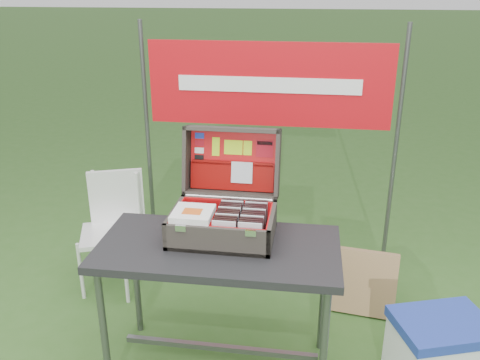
% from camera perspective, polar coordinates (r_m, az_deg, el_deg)
% --- Properties ---
extents(ground, '(80.00, 80.00, 0.00)m').
position_cam_1_polar(ground, '(2.95, 0.48, -19.39)').
color(ground, '#3B6429').
rests_on(ground, ground).
extents(table, '(1.18, 0.60, 0.73)m').
position_cam_1_polar(table, '(2.68, -2.32, -14.21)').
color(table, '#242426').
rests_on(table, ground).
extents(table_top, '(1.18, 0.60, 0.04)m').
position_cam_1_polar(table_top, '(2.49, -2.44, -7.71)').
color(table_top, '#242426').
rests_on(table_top, ground).
extents(table_leg_fl, '(0.04, 0.04, 0.69)m').
position_cam_1_polar(table_leg_fl, '(2.65, -15.05, -16.02)').
color(table_leg_fl, '#59595B').
rests_on(table_leg_fl, ground).
extents(table_leg_fr, '(0.04, 0.04, 0.69)m').
position_cam_1_polar(table_leg_fr, '(2.47, 9.36, -18.60)').
color(table_leg_fr, '#59595B').
rests_on(table_leg_fr, ground).
extents(table_leg_bl, '(0.04, 0.04, 0.69)m').
position_cam_1_polar(table_leg_bl, '(3.00, -11.57, -10.82)').
color(table_leg_bl, '#59595B').
rests_on(table_leg_bl, ground).
extents(table_leg_br, '(0.04, 0.04, 0.69)m').
position_cam_1_polar(table_leg_br, '(2.85, 9.34, -12.59)').
color(table_leg_br, '#59595B').
rests_on(table_leg_br, ground).
extents(table_brace, '(1.02, 0.03, 0.03)m').
position_cam_1_polar(table_brace, '(2.83, -2.24, -18.29)').
color(table_brace, '#59595B').
rests_on(table_brace, ground).
extents(suitcase, '(0.51, 0.52, 0.48)m').
position_cam_1_polar(suitcase, '(2.51, -1.76, -0.92)').
color(suitcase, '#4A4339').
rests_on(suitcase, table).
extents(suitcase_base_bottom, '(0.51, 0.36, 0.02)m').
position_cam_1_polar(suitcase_base_bottom, '(2.55, -1.95, -6.21)').
color(suitcase_base_bottom, '#4A4339').
rests_on(suitcase_base_bottom, table_top).
extents(suitcase_base_wall_front, '(0.51, 0.02, 0.14)m').
position_cam_1_polar(suitcase_base_wall_front, '(2.38, -2.72, -6.85)').
color(suitcase_base_wall_front, '#4A4339').
rests_on(suitcase_base_wall_front, table_top).
extents(suitcase_base_wall_back, '(0.51, 0.02, 0.14)m').
position_cam_1_polar(suitcase_base_wall_back, '(2.68, -1.30, -3.43)').
color(suitcase_base_wall_back, '#4A4339').
rests_on(suitcase_base_wall_back, table_top).
extents(suitcase_base_wall_left, '(0.02, 0.36, 0.14)m').
position_cam_1_polar(suitcase_base_wall_left, '(2.58, -7.34, -4.64)').
color(suitcase_base_wall_left, '#4A4339').
rests_on(suitcase_base_wall_left, table_top).
extents(suitcase_base_wall_right, '(0.02, 0.36, 0.14)m').
position_cam_1_polar(suitcase_base_wall_right, '(2.50, 3.59, -5.40)').
color(suitcase_base_wall_right, '#4A4339').
rests_on(suitcase_base_wall_right, table_top).
extents(suitcase_liner_floor, '(0.47, 0.32, 0.01)m').
position_cam_1_polar(suitcase_liner_floor, '(2.55, -1.95, -5.95)').
color(suitcase_liner_floor, red).
rests_on(suitcase_liner_floor, suitcase_base_bottom).
extents(suitcase_latch_left, '(0.05, 0.01, 0.03)m').
position_cam_1_polar(suitcase_latch_left, '(2.37, -6.69, -5.41)').
color(suitcase_latch_left, silver).
rests_on(suitcase_latch_left, suitcase_base_wall_front).
extents(suitcase_latch_right, '(0.05, 0.01, 0.03)m').
position_cam_1_polar(suitcase_latch_right, '(2.32, 1.21, -5.99)').
color(suitcase_latch_right, silver).
rests_on(suitcase_latch_right, suitcase_base_wall_front).
extents(suitcase_hinge, '(0.46, 0.02, 0.02)m').
position_cam_1_polar(suitcase_hinge, '(2.66, -1.27, -2.00)').
color(suitcase_hinge, silver).
rests_on(suitcase_hinge, suitcase_base_wall_back).
extents(suitcase_lid_back, '(0.51, 0.09, 0.36)m').
position_cam_1_polar(suitcase_lid_back, '(2.75, -0.73, 2.24)').
color(suitcase_lid_back, '#4A4339').
rests_on(suitcase_lid_back, suitcase_base_wall_back).
extents(suitcase_lid_rim_far, '(0.51, 0.14, 0.05)m').
position_cam_1_polar(suitcase_lid_rim_far, '(2.68, -0.83, 5.72)').
color(suitcase_lid_rim_far, '#4A4339').
rests_on(suitcase_lid_rim_far, suitcase_lid_back).
extents(suitcase_lid_rim_near, '(0.51, 0.14, 0.05)m').
position_cam_1_polar(suitcase_lid_rim_near, '(2.72, -1.02, -1.51)').
color(suitcase_lid_rim_near, '#4A4339').
rests_on(suitcase_lid_rim_near, suitcase_lid_back).
extents(suitcase_lid_rim_left, '(0.02, 0.21, 0.38)m').
position_cam_1_polar(suitcase_lid_rim_left, '(2.74, -5.98, 2.32)').
color(suitcase_lid_rim_left, '#4A4339').
rests_on(suitcase_lid_rim_left, suitcase_lid_back).
extents(suitcase_lid_rim_right, '(0.02, 0.21, 0.38)m').
position_cam_1_polar(suitcase_lid_rim_right, '(2.67, 4.27, 1.81)').
color(suitcase_lid_rim_right, '#4A4339').
rests_on(suitcase_lid_rim_right, suitcase_lid_back).
extents(suitcase_lid_liner, '(0.47, 0.07, 0.31)m').
position_cam_1_polar(suitcase_lid_liner, '(2.74, -0.77, 2.20)').
color(suitcase_lid_liner, red).
rests_on(suitcase_lid_liner, suitcase_lid_back).
extents(suitcase_liner_wall_front, '(0.47, 0.01, 0.12)m').
position_cam_1_polar(suitcase_liner_wall_front, '(2.38, -2.66, -6.50)').
color(suitcase_liner_wall_front, red).
rests_on(suitcase_liner_wall_front, suitcase_base_bottom).
extents(suitcase_liner_wall_back, '(0.47, 0.01, 0.12)m').
position_cam_1_polar(suitcase_liner_wall_back, '(2.66, -1.35, -3.35)').
color(suitcase_liner_wall_back, red).
rests_on(suitcase_liner_wall_back, suitcase_base_bottom).
extents(suitcase_liner_wall_left, '(0.01, 0.32, 0.12)m').
position_cam_1_polar(suitcase_liner_wall_left, '(2.57, -7.07, -4.46)').
color(suitcase_liner_wall_left, red).
rests_on(suitcase_liner_wall_left, suitcase_base_bottom).
extents(suitcase_liner_wall_right, '(0.01, 0.32, 0.12)m').
position_cam_1_polar(suitcase_liner_wall_right, '(2.49, 3.30, -5.18)').
color(suitcase_liner_wall_right, red).
rests_on(suitcase_liner_wall_right, suitcase_base_bottom).
extents(suitcase_lid_pocket, '(0.45, 0.06, 0.15)m').
position_cam_1_polar(suitcase_lid_pocket, '(2.73, -0.89, 0.40)').
color(suitcase_lid_pocket, '#770402').
rests_on(suitcase_lid_pocket, suitcase_lid_liner).
extents(suitcase_pocket_edge, '(0.44, 0.02, 0.02)m').
position_cam_1_polar(suitcase_pocket_edge, '(2.72, -0.86, 1.90)').
color(suitcase_pocket_edge, '#770402').
rests_on(suitcase_pocket_edge, suitcase_lid_pocket).
extents(suitcase_pocket_cd, '(0.11, 0.03, 0.11)m').
position_cam_1_polar(suitcase_pocket_cd, '(2.70, 0.21, 0.85)').
color(suitcase_pocket_cd, silver).
rests_on(suitcase_pocket_cd, suitcase_lid_pocket).
extents(lid_sticker_cc_a, '(0.05, 0.01, 0.03)m').
position_cam_1_polar(lid_sticker_cc_a, '(2.75, -4.57, 4.98)').
color(lid_sticker_cc_a, '#1933B2').
rests_on(lid_sticker_cc_a, suitcase_lid_liner).
extents(lid_sticker_cc_b, '(0.05, 0.01, 0.03)m').
position_cam_1_polar(lid_sticker_cc_b, '(2.76, -4.58, 4.16)').
color(lid_sticker_cc_b, '#A70B19').
rests_on(lid_sticker_cc_b, suitcase_lid_liner).
extents(lid_sticker_cc_c, '(0.05, 0.01, 0.03)m').
position_cam_1_polar(lid_sticker_cc_c, '(2.76, -4.59, 3.33)').
color(lid_sticker_cc_c, white).
rests_on(lid_sticker_cc_c, suitcase_lid_liner).
extents(lid_sticker_cc_d, '(0.05, 0.01, 0.03)m').
position_cam_1_polar(lid_sticker_cc_d, '(2.77, -4.61, 2.51)').
color(lid_sticker_cc_d, black).
rests_on(lid_sticker_cc_d, suitcase_lid_liner).
extents(lid_card_neon_tall, '(0.04, 0.02, 0.10)m').
position_cam_1_polar(lid_card_neon_tall, '(2.74, -2.73, 3.77)').
color(lid_card_neon_tall, '#BBEF16').
rests_on(lid_card_neon_tall, suitcase_lid_liner).
extents(lid_card_neon_main, '(0.10, 0.02, 0.08)m').
position_cam_1_polar(lid_card_neon_main, '(2.72, -0.75, 3.68)').
color(lid_card_neon_main, '#BBEF16').
rests_on(lid_card_neon_main, suitcase_lid_liner).
extents(lid_card_neon_small, '(0.05, 0.02, 0.08)m').
position_cam_1_polar(lid_card_neon_small, '(2.71, 0.86, 3.61)').
color(lid_card_neon_small, '#BBEF16').
rests_on(lid_card_neon_small, suitcase_lid_liner).
extents(lid_sticker_band, '(0.09, 0.02, 0.09)m').
position_cam_1_polar(lid_sticker_band, '(2.70, 2.78, 3.52)').
color(lid_sticker_band, '#A70B19').
rests_on(lid_sticker_band, suitcase_lid_liner).
extents(lid_sticker_band_bar, '(0.08, 0.01, 0.02)m').
position_cam_1_polar(lid_sticker_band_bar, '(2.70, 2.80, 4.15)').
color(lid_sticker_band_bar, black).
rests_on(lid_sticker_band_bar, suitcase_lid_liner).
extents(cd_left_0, '(0.11, 0.01, 0.13)m').
position_cam_1_polar(cd_left_0, '(2.39, -1.81, -6.05)').
color(cd_left_0, silver).
rests_on(cd_left_0, suitcase_liner_floor).
extents(cd_left_1, '(0.11, 0.01, 0.13)m').
position_cam_1_polar(cd_left_1, '(2.41, -1.73, -5.83)').
color(cd_left_1, black).
rests_on(cd_left_1, suitcase_liner_floor).
extents(cd_left_2, '(0.11, 0.01, 0.13)m').
position_cam_1_polar(cd_left_2, '(2.42, -1.64, -5.62)').
color(cd_left_2, black).
rests_on(cd_left_2, suitcase_liner_floor).
extents(cd_left_3, '(0.11, 0.01, 0.13)m').
position_cam_1_polar(cd_left_3, '(2.44, -1.56, -5.41)').
color(cd_left_3, black).
rests_on(cd_left_3, suitcase_liner_floor).
extents(cd_left_4, '(0.11, 0.01, 0.13)m').
position_cam_1_polar(cd_left_4, '(2.46, -1.48, -5.20)').
color(cd_left_4, silver).
rests_on(cd_left_4, suitcase_liner_floor).
extents(cd_left_5, '(0.11, 0.01, 0.13)m').
position_cam_1_polar(cd_left_5, '(2.48, -1.40, -5.00)').
color(cd_left_5, black).
rests_on(cd_left_5, suitcase_liner_floor).
extents(cd_left_6, '(0.11, 0.01, 0.13)m').
position_cam_1_polar(cd_left_6, '(2.50, -1.32, -4.80)').
color(cd_left_6, black).
rests_on(cd_left_6, suitcase_liner_floor).
extents(cd_left_7, '(0.11, 0.01, 0.13)m').
position_cam_1_polar(cd_left_7, '(2.51, -1.24, -4.60)').
color(cd_left_7, black).
rests_on(cd_left_7, suitcase_liner_floor).
extents(cd_left_8, '(0.11, 0.01, 0.13)m').
position_cam_1_polar(cd_left_8, '(2.53, -1.16, -4.40)').
color(cd_left_8, silver).
rests_on(cd_left_8, suitcase_liner_floor).
extents(cd_left_9, '(0.11, 0.01, 0.13)m').
position_cam_1_polar(cd_left_9, '(2.55, -1.09, -4.21)').
color(cd_left_9, black).
rests_on(cd_left_9, suitcase_liner_floor).
extents(cd_left_10, '(0.11, 0.01, 0.13)m').
position_cam_1_polar(cd_left_10, '(2.57, -1.01, -4.02)').
color(cd_left_10, black).
rests_on(cd_left_10, suitcase_liner_floor).
extents(cd_left_11, '(0.11, 0.01, 0.13)m').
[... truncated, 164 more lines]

